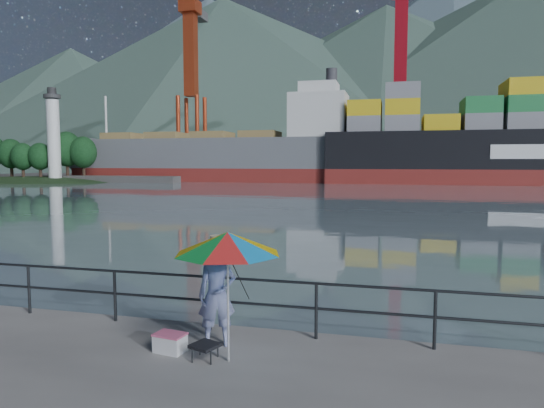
{
  "coord_description": "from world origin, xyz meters",
  "views": [
    {
      "loc": [
        4.28,
        -6.6,
        3.14
      ],
      "look_at": [
        1.11,
        6.0,
        2.0
      ],
      "focal_mm": 32.0,
      "sensor_mm": 36.0,
      "label": 1
    }
  ],
  "objects": [
    {
      "name": "folding_stool",
      "position": [
        1.43,
        0.36,
        0.14
      ],
      "size": [
        0.51,
        0.51,
        0.26
      ],
      "color": "black",
      "rests_on": "ground"
    },
    {
      "name": "far_dock",
      "position": [
        10.0,
        93.0,
        0.0
      ],
      "size": [
        200.0,
        40.0,
        0.4
      ],
      "primitive_type": "cube",
      "color": "#514F4C",
      "rests_on": "ground"
    },
    {
      "name": "mountains",
      "position": [
        38.82,
        207.75,
        35.55
      ],
      "size": [
        600.0,
        332.8,
        80.0
      ],
      "color": "#385147",
      "rests_on": "ground"
    },
    {
      "name": "beach_umbrella",
      "position": [
        1.81,
        0.4,
        1.88
      ],
      "size": [
        1.83,
        1.83,
        2.06
      ],
      "color": "white",
      "rests_on": "ground"
    },
    {
      "name": "lighthouse_islet",
      "position": [
        -54.97,
        61.99,
        0.26
      ],
      "size": [
        48.0,
        26.4,
        19.2
      ],
      "color": "#263F1E",
      "rests_on": "ground"
    },
    {
      "name": "bulk_carrier",
      "position": [
        -22.66,
        72.56,
        4.1
      ],
      "size": [
        52.86,
        9.15,
        14.5
      ],
      "color": "maroon",
      "rests_on": "ground"
    },
    {
      "name": "fisherman",
      "position": [
        1.4,
        0.99,
        0.88
      ],
      "size": [
        0.76,
        0.64,
        1.76
      ],
      "primitive_type": "imported",
      "rotation": [
        0.0,
        0.0,
        0.42
      ],
      "color": "navy",
      "rests_on": "ground"
    },
    {
      "name": "cooler_bag",
      "position": [
        0.75,
        0.52,
        0.14
      ],
      "size": [
        0.53,
        0.4,
        0.28
      ],
      "primitive_type": "cube",
      "rotation": [
        0.0,
        0.0,
        -0.16
      ],
      "color": "silver",
      "rests_on": "ground"
    },
    {
      "name": "harbor_water",
      "position": [
        0.0,
        130.0,
        0.0
      ],
      "size": [
        500.0,
        280.0,
        0.0
      ],
      "primitive_type": "cube",
      "color": "slate",
      "rests_on": "ground"
    },
    {
      "name": "container_stacks",
      "position": [
        30.38,
        93.22,
        3.48
      ],
      "size": [
        58.0,
        5.4,
        7.8
      ],
      "color": "#267F3F",
      "rests_on": "ground"
    },
    {
      "name": "container_ship",
      "position": [
        23.97,
        71.66,
        5.86
      ],
      "size": [
        56.53,
        9.42,
        18.1
      ],
      "color": "maroon",
      "rests_on": "ground"
    },
    {
      "name": "fishing_rod",
      "position": [
        1.49,
        2.01,
        0.0
      ],
      "size": [
        0.2,
        1.8,
        1.27
      ],
      "primitive_type": "cylinder",
      "rotation": [
        0.96,
        0.0,
        0.1
      ],
      "color": "black",
      "rests_on": "ground"
    },
    {
      "name": "guardrail",
      "position": [
        0.0,
        1.7,
        0.52
      ],
      "size": [
        22.0,
        0.06,
        1.03
      ],
      "color": "#2D3033",
      "rests_on": "ground"
    }
  ]
}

